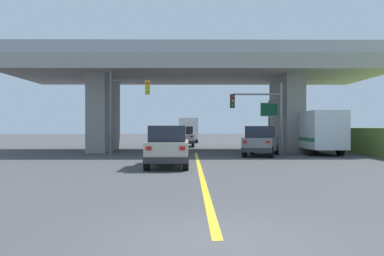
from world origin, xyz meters
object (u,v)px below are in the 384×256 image
Objects in this scene: suv_lead at (168,146)px; suv_crossing at (261,141)px; sedan_oncoming at (185,136)px; highway_sign at (269,115)px; traffic_signal_farside at (124,102)px; box_truck at (316,132)px; traffic_signal_nearside at (262,110)px; semi_truck_distant at (189,130)px.

suv_crossing is (5.88, 6.94, -0.00)m from suv_lead.
highway_sign is at bearing -52.33° from sedan_oncoming.
sedan_oncoming is at bearing 127.67° from highway_sign.
suv_lead is 0.81× the size of traffic_signal_farside.
suv_lead is 13.71m from box_truck.
highway_sign reaches higher than suv_crossing.
traffic_signal_nearside is at bearing 90.70° from suv_crossing.
traffic_signal_farside is (-9.41, 0.70, 2.68)m from suv_crossing.
suv_lead is 10.19m from traffic_signal_nearside.
traffic_signal_farside reaches higher than sedan_oncoming.
traffic_signal_nearside is 0.74× the size of semi_truck_distant.
traffic_signal_nearside is 1.26× the size of highway_sign.
suv_crossing is 1.18× the size of highway_sign.
semi_truck_distant is at bearing 88.20° from suv_lead.
sedan_oncoming is at bearing 133.33° from box_truck.
traffic_signal_nearside is (6.16, 7.82, 2.16)m from suv_lead.
semi_truck_distant is at bearing 103.28° from traffic_signal_nearside.
semi_truck_distant is at bearing 120.52° from suv_crossing.
highway_sign is at bearing -71.86° from semi_truck_distant.
traffic_signal_farside is 1.46× the size of highway_sign.
semi_truck_distant is (-9.36, 20.91, -0.01)m from box_truck.
box_truck is 14.05m from traffic_signal_farside.
box_truck reaches higher than sedan_oncoming.
highway_sign is (1.36, 3.76, 1.88)m from suv_crossing.
suv_crossing is 23.53m from semi_truck_distant.
traffic_signal_nearside reaches higher than suv_lead.
sedan_oncoming is at bearing 70.81° from traffic_signal_farside.
sedan_oncoming is (-5.33, 12.43, 0.00)m from suv_crossing.
traffic_signal_farside is at bearing -109.19° from sedan_oncoming.
suv_crossing is 4.93m from box_truck.
suv_crossing and sedan_oncoming have the same top height.
sedan_oncoming is 13.01m from traffic_signal_nearside.
box_truck is at bearing 43.73° from suv_crossing.
traffic_signal_farside is 0.85× the size of semi_truck_distant.
highway_sign is (10.77, 3.05, -0.81)m from traffic_signal_farside.
traffic_signal_nearside is at bearing -163.73° from box_truck.
semi_truck_distant is (-6.30, 19.24, -1.28)m from highway_sign.
highway_sign is at bearing 15.83° from traffic_signal_farside.
traffic_signal_farside is at bearing -178.94° from traffic_signal_nearside.
sedan_oncoming is (-9.75, 10.33, -0.60)m from box_truck.
box_truck is 1.80× the size of highway_sign.
traffic_signal_farside is (-13.83, -1.39, 2.08)m from box_truck.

